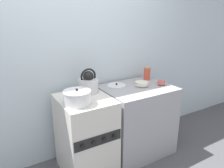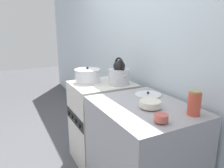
{
  "view_description": "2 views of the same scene",
  "coord_description": "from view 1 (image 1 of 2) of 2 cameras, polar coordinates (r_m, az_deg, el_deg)",
  "views": [
    {
      "loc": [
        -0.85,
        -1.66,
        1.73
      ],
      "look_at": [
        0.35,
        0.32,
        0.99
      ],
      "focal_mm": 35.0,
      "sensor_mm": 36.0,
      "label": 1
    },
    {
      "loc": [
        2.0,
        -0.61,
        1.47
      ],
      "look_at": [
        0.25,
        0.3,
        0.94
      ],
      "focal_mm": 35.0,
      "sensor_mm": 36.0,
      "label": 2
    }
  ],
  "objects": [
    {
      "name": "storage_jar",
      "position": [
        2.98,
        9.13,
        2.71
      ],
      "size": [
        0.09,
        0.09,
        0.17
      ],
      "color": "#CC4C38",
      "rests_on": "counter"
    },
    {
      "name": "enamel_bowl",
      "position": [
        2.71,
        7.76,
        0.09
      ],
      "size": [
        0.16,
        0.16,
        0.06
      ],
      "color": "beige",
      "rests_on": "counter"
    },
    {
      "name": "stove",
      "position": [
        2.5,
        -6.9,
        -13.2
      ],
      "size": [
        0.53,
        0.64,
        0.89
      ],
      "color": "beige",
      "rests_on": "ground_plane"
    },
    {
      "name": "wall_back",
      "position": [
        2.59,
        -11.51,
        6.8
      ],
      "size": [
        7.0,
        0.06,
        2.5
      ],
      "color": "silver",
      "rests_on": "ground_plane"
    },
    {
      "name": "kettle",
      "position": [
        2.44,
        -6.1,
        0.15
      ],
      "size": [
        0.27,
        0.22,
        0.28
      ],
      "color": "silver",
      "rests_on": "stove"
    },
    {
      "name": "counter",
      "position": [
        2.85,
        6.35,
        -9.22
      ],
      "size": [
        0.84,
        0.67,
        0.88
      ],
      "color": "#99999E",
      "rests_on": "ground_plane"
    },
    {
      "name": "small_ceramic_bowl",
      "position": [
        2.79,
        12.72,
        0.35
      ],
      "size": [
        0.09,
        0.09,
        0.06
      ],
      "color": "#B75147",
      "rests_on": "counter"
    },
    {
      "name": "loose_pot_lid",
      "position": [
        2.71,
        1.2,
        -0.34
      ],
      "size": [
        0.23,
        0.23,
        0.03
      ],
      "color": "silver",
      "rests_on": "counter"
    },
    {
      "name": "cooking_pot",
      "position": [
        2.14,
        -9.09,
        -3.51
      ],
      "size": [
        0.27,
        0.27,
        0.17
      ],
      "color": "silver",
      "rests_on": "stove"
    }
  ]
}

